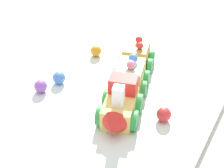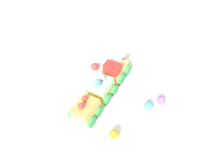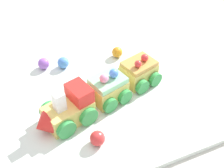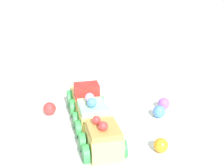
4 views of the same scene
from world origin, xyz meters
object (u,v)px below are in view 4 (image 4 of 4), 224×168
Objects in this scene: cake_train_locomotive at (85,97)px; gumball_blue at (159,112)px; cake_car_caramel at (102,141)px; gumball_orange at (161,145)px; gumball_purple at (164,103)px; cake_car_mint at (93,117)px; gumball_red at (50,109)px.

gumball_blue is (-0.04, -0.17, -0.01)m from cake_train_locomotive.
cake_car_caramel reaches higher than gumball_orange.
cake_car_mint is at bearing 122.63° from gumball_purple.
gumball_blue is at bearing 160.19° from gumball_purple.
cake_car_mint is 0.09m from cake_car_caramel.
cake_car_mint reaches higher than gumball_orange.
cake_train_locomotive is at bearing 75.24° from gumball_blue.
cake_train_locomotive is 0.18m from gumball_purple.
gumball_orange is (-0.14, -0.23, -0.00)m from gumball_red.
cake_train_locomotive is at bearing 40.82° from gumball_orange.
cake_car_caramel reaches higher than gumball_purple.
cake_train_locomotive is 4.44× the size of gumball_red.
cake_train_locomotive is 0.17m from gumball_blue.
gumball_orange and gumball_purple have the same top height.
cake_train_locomotive reaches higher than gumball_purple.
cake_car_mint is 3.35× the size of gumball_purple.
cake_train_locomotive is 0.10m from cake_car_mint.
gumball_blue is (0.13, -0.01, 0.00)m from gumball_orange.
cake_train_locomotive reaches higher than gumball_orange.
gumball_orange and gumball_blue have the same top height.
gumball_blue is (-0.01, -0.24, -0.00)m from gumball_red.
cake_train_locomotive reaches higher than gumball_blue.
cake_car_mint reaches higher than gumball_purple.
cake_train_locomotive is at bearing -0.04° from cake_car_caramel.
cake_train_locomotive is 1.40× the size of cake_car_mint.
cake_car_mint is at bearing -122.32° from gumball_red.
gumball_orange is (-0.08, -0.13, -0.01)m from cake_car_mint.
cake_car_caramel is 3.44× the size of gumball_orange.
cake_car_caramel is at bearing -179.97° from cake_car_mint.
gumball_orange is at bearing 170.99° from gumball_purple.
cake_car_caramel is 0.19m from gumball_red.
cake_car_caramel is 0.10m from gumball_orange.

